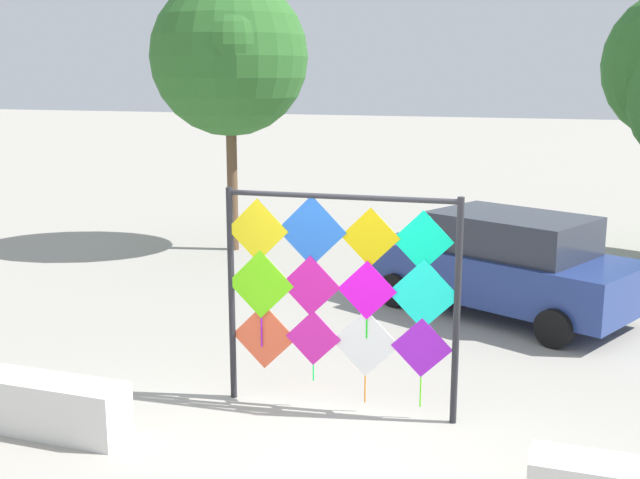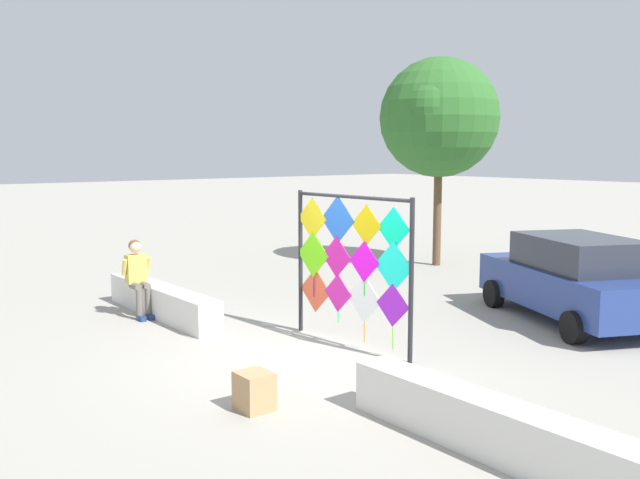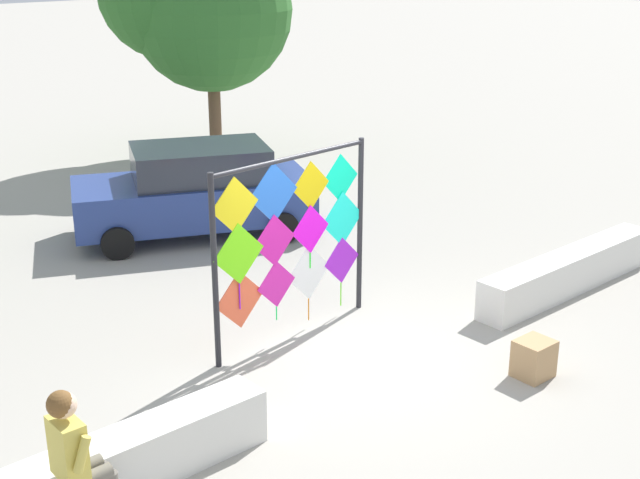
{
  "view_description": "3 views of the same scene",
  "coord_description": "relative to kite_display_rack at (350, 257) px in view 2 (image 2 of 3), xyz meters",
  "views": [
    {
      "loc": [
        2.19,
        -6.47,
        3.51
      ],
      "look_at": [
        -0.28,
        0.73,
        1.91
      ],
      "focal_mm": 44.03,
      "sensor_mm": 36.0,
      "label": 1
    },
    {
      "loc": [
        7.78,
        -5.84,
        2.98
      ],
      "look_at": [
        0.08,
        0.21,
        1.74
      ],
      "focal_mm": 39.01,
      "sensor_mm": 36.0,
      "label": 2
    },
    {
      "loc": [
        -6.38,
        -6.57,
        4.75
      ],
      "look_at": [
        -0.21,
        0.45,
        1.44
      ],
      "focal_mm": 47.91,
      "sensor_mm": 36.0,
      "label": 3
    }
  ],
  "objects": [
    {
      "name": "plaza_ledge_right",
      "position": [
        3.9,
        -1.46,
        -1.11
      ],
      "size": [
        3.63,
        0.46,
        0.56
      ],
      "primitive_type": "cube",
      "color": "silver",
      "rests_on": "ground"
    },
    {
      "name": "tree_palm_like",
      "position": [
        -4.42,
        6.73,
        2.43
      ],
      "size": [
        3.08,
        3.08,
        5.39
      ],
      "color": "brown",
      "rests_on": "ground"
    },
    {
      "name": "seated_vendor",
      "position": [
        -3.75,
        -1.81,
        -0.57
      ],
      "size": [
        0.62,
        0.52,
        1.4
      ],
      "color": "#666056",
      "rests_on": "ground"
    },
    {
      "name": "ground",
      "position": [
        0.18,
        -1.01,
        -1.39
      ],
      "size": [
        120.0,
        120.0,
        0.0
      ],
      "primitive_type": "plane",
      "color": "#9E998E"
    },
    {
      "name": "parked_car",
      "position": [
        1.29,
        4.1,
        -0.62
      ],
      "size": [
        4.25,
        3.17,
        1.52
      ],
      "color": "navy",
      "rests_on": "ground"
    },
    {
      "name": "cardboard_box_large",
      "position": [
        1.38,
        -2.65,
        -1.16
      ],
      "size": [
        0.41,
        0.38,
        0.45
      ],
      "primitive_type": "cube",
      "rotation": [
        0.0,
        0.0,
        -0.02
      ],
      "color": "tan",
      "rests_on": "ground"
    },
    {
      "name": "plaza_ledge_left",
      "position": [
        -3.54,
        -1.46,
        -1.11
      ],
      "size": [
        3.63,
        0.46,
        0.56
      ],
      "primitive_type": "cube",
      "color": "silver",
      "rests_on": "ground"
    },
    {
      "name": "kite_display_rack",
      "position": [
        0.0,
        0.0,
        0.0
      ],
      "size": [
        2.48,
        0.21,
        2.35
      ],
      "color": "#232328",
      "rests_on": "ground"
    }
  ]
}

